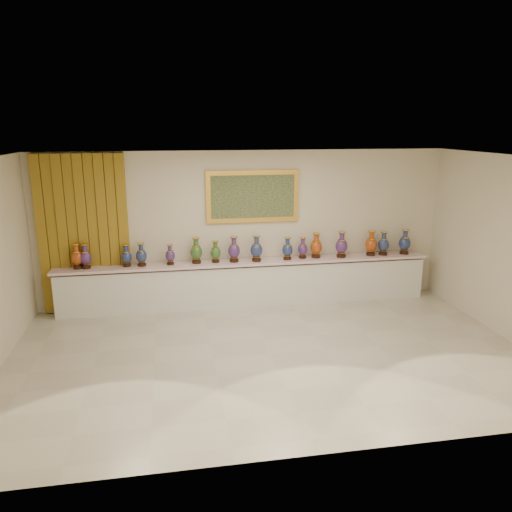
{
  "coord_description": "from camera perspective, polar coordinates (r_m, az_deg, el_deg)",
  "views": [
    {
      "loc": [
        -1.46,
        -6.98,
        3.46
      ],
      "look_at": [
        0.07,
        1.7,
        1.14
      ],
      "focal_mm": 35.0,
      "sensor_mm": 36.0,
      "label": 1
    }
  ],
  "objects": [
    {
      "name": "vase_15",
      "position": [
        10.62,
        16.63,
        1.45
      ],
      "size": [
        0.24,
        0.24,
        0.51
      ],
      "rotation": [
        0.0,
        0.0,
        -0.0
      ],
      "color": "#32180E",
      "rests_on": "counter"
    },
    {
      "name": "vase_0",
      "position": [
        9.69,
        -19.75,
        -0.15
      ],
      "size": [
        0.27,
        0.27,
        0.47
      ],
      "rotation": [
        0.0,
        0.0,
        0.3
      ],
      "color": "#32180E",
      "rests_on": "counter"
    },
    {
      "name": "vase_11",
      "position": [
        9.96,
        6.89,
        1.07
      ],
      "size": [
        0.3,
        0.3,
        0.5
      ],
      "rotation": [
        0.0,
        0.0,
        -0.39
      ],
      "color": "#32180E",
      "rests_on": "counter"
    },
    {
      "name": "vase_3",
      "position": [
        9.54,
        -12.97,
        0.04
      ],
      "size": [
        0.22,
        0.22,
        0.44
      ],
      "rotation": [
        0.0,
        0.0,
        0.08
      ],
      "color": "#32180E",
      "rests_on": "counter"
    },
    {
      "name": "vase_2",
      "position": [
        9.58,
        -14.58,
        -0.07
      ],
      "size": [
        0.22,
        0.22,
        0.42
      ],
      "rotation": [
        0.0,
        0.0,
        -0.17
      ],
      "color": "#32180E",
      "rests_on": "counter"
    },
    {
      "name": "vase_7",
      "position": [
        9.59,
        -2.53,
        0.64
      ],
      "size": [
        0.29,
        0.29,
        0.5
      ],
      "rotation": [
        0.0,
        0.0,
        0.28
      ],
      "color": "#32180E",
      "rests_on": "counter"
    },
    {
      "name": "vase_12",
      "position": [
        10.06,
        9.75,
        1.16
      ],
      "size": [
        0.27,
        0.27,
        0.52
      ],
      "rotation": [
        0.0,
        0.0,
        0.14
      ],
      "color": "#32180E",
      "rests_on": "counter"
    },
    {
      "name": "vase_13",
      "position": [
        10.32,
        13.01,
        1.31
      ],
      "size": [
        0.3,
        0.3,
        0.51
      ],
      "rotation": [
        0.0,
        0.0,
        -0.37
      ],
      "color": "#32180E",
      "rests_on": "counter"
    },
    {
      "name": "vase_1",
      "position": [
        9.67,
        -18.9,
        -0.16
      ],
      "size": [
        0.27,
        0.27,
        0.46
      ],
      "rotation": [
        0.0,
        0.0,
        -0.33
      ],
      "color": "#32180E",
      "rests_on": "counter"
    },
    {
      "name": "room",
      "position": [
        9.67,
        -16.15,
        3.08
      ],
      "size": [
        8.0,
        8.0,
        8.0
      ],
      "color": "beige",
      "rests_on": "ground"
    },
    {
      "name": "ground",
      "position": [
        7.93,
        1.64,
        -11.13
      ],
      "size": [
        8.0,
        8.0,
        0.0
      ],
      "primitive_type": "plane",
      "color": "beige",
      "rests_on": "ground"
    },
    {
      "name": "vase_9",
      "position": [
        9.77,
        3.61,
        0.74
      ],
      "size": [
        0.23,
        0.23,
        0.44
      ],
      "rotation": [
        0.0,
        0.0,
        -0.11
      ],
      "color": "#32180E",
      "rests_on": "counter"
    },
    {
      "name": "vase_4",
      "position": [
        9.54,
        -9.79,
        0.05
      ],
      "size": [
        0.18,
        0.18,
        0.39
      ],
      "rotation": [
        0.0,
        0.0,
        -0.0
      ],
      "color": "#32180E",
      "rests_on": "counter"
    },
    {
      "name": "vase_8",
      "position": [
        9.62,
        0.06,
        0.73
      ],
      "size": [
        0.24,
        0.24,
        0.51
      ],
      "rotation": [
        0.0,
        0.0,
        -0.02
      ],
      "color": "#32180E",
      "rests_on": "counter"
    },
    {
      "name": "vase_10",
      "position": [
        9.9,
        5.35,
        0.82
      ],
      "size": [
        0.25,
        0.25,
        0.42
      ],
      "rotation": [
        0.0,
        0.0,
        0.34
      ],
      "color": "#32180E",
      "rests_on": "counter"
    },
    {
      "name": "label_card",
      "position": [
        9.47,
        -7.95,
        -1.06
      ],
      "size": [
        0.1,
        0.06,
        0.0
      ],
      "primitive_type": "cube",
      "color": "white",
      "rests_on": "counter"
    },
    {
      "name": "vase_14",
      "position": [
        10.42,
        14.37,
        1.29
      ],
      "size": [
        0.29,
        0.29,
        0.48
      ],
      "rotation": [
        0.0,
        0.0,
        0.35
      ],
      "color": "#32180E",
      "rests_on": "counter"
    },
    {
      "name": "vase_6",
      "position": [
        9.59,
        -4.65,
        0.39
      ],
      "size": [
        0.24,
        0.24,
        0.42
      ],
      "rotation": [
        0.0,
        0.0,
        -0.28
      ],
      "color": "#32180E",
      "rests_on": "counter"
    },
    {
      "name": "counter",
      "position": [
        9.84,
        -1.0,
        -3.14
      ],
      "size": [
        7.28,
        0.48,
        0.9
      ],
      "color": "white",
      "rests_on": "ground"
    },
    {
      "name": "vase_5",
      "position": [
        9.55,
        -6.85,
        0.49
      ],
      "size": [
        0.26,
        0.26,
        0.5
      ],
      "rotation": [
        0.0,
        0.0,
        0.14
      ],
      "color": "#32180E",
      "rests_on": "counter"
    }
  ]
}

